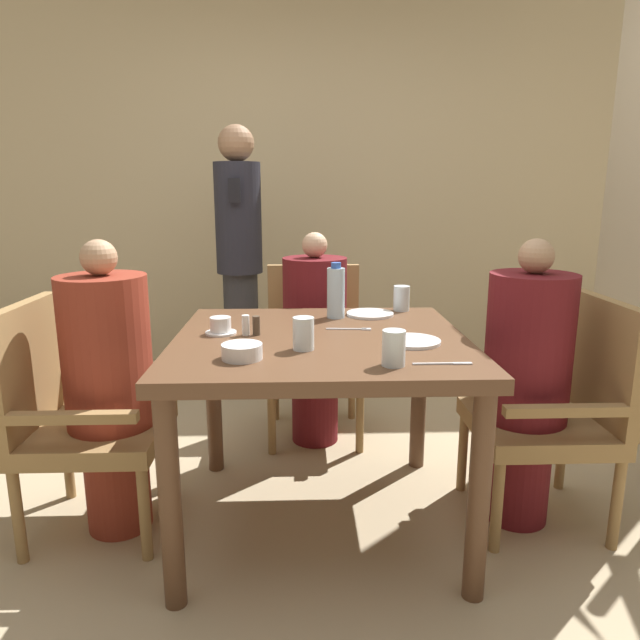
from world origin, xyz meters
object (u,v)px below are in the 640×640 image
object	(u,v)px
diner_in_right_chair	(526,382)
bowl_small	(242,351)
glass_tall_far	(303,334)
standing_host	(239,254)
chair_right_side	(560,405)
plate_main_left	(412,341)
plate_main_right	(370,314)
glass_tall_mid	(394,348)
diner_in_far_chair	(315,337)
diner_in_left_chair	(110,387)
chair_far_side	(314,345)
teacup_with_saucer	(221,326)
water_bottle	(336,292)
chair_left_side	(74,411)
glass_tall_near	(401,298)

from	to	relation	value
diner_in_right_chair	bowl_small	distance (m)	1.10
glass_tall_far	standing_host	bearing A→B (deg)	102.73
chair_right_side	bowl_small	size ratio (longest dim) A/B	6.79
diner_in_right_chair	glass_tall_far	xyz separation A→B (m)	(-0.85, -0.18, 0.24)
standing_host	plate_main_left	world-z (taller)	standing_host
plate_main_right	glass_tall_mid	bearing A→B (deg)	-91.37
diner_in_far_chair	diner_in_right_chair	xyz separation A→B (m)	(0.79, -0.76, 0.01)
diner_in_left_chair	standing_host	xyz separation A→B (m)	(0.34, 1.52, 0.33)
diner_in_far_chair	diner_in_right_chair	world-z (taller)	diner_in_right_chair
diner_in_left_chair	chair_far_side	distance (m)	1.20
diner_in_far_chair	glass_tall_far	distance (m)	0.98
chair_far_side	teacup_with_saucer	distance (m)	0.98
plate_main_right	water_bottle	size ratio (longest dim) A/B	0.87
chair_right_side	diner_in_right_chair	size ratio (longest dim) A/B	0.80
bowl_small	water_bottle	distance (m)	0.69
chair_far_side	plate_main_right	distance (m)	0.66
chair_left_side	bowl_small	size ratio (longest dim) A/B	6.79
chair_left_side	chair_right_side	distance (m)	1.85
teacup_with_saucer	plate_main_right	bearing A→B (deg)	26.84
glass_tall_far	plate_main_right	bearing A→B (deg)	61.34
teacup_with_saucer	glass_tall_mid	distance (m)	0.72
glass_tall_far	diner_in_right_chair	bearing A→B (deg)	11.78
chair_right_side	glass_tall_mid	bearing A→B (deg)	-152.77
teacup_with_saucer	glass_tall_near	bearing A→B (deg)	27.87
chair_left_side	plate_main_left	bearing A→B (deg)	-4.80
diner_in_far_chair	plate_main_left	world-z (taller)	diner_in_far_chair
chair_left_side	glass_tall_mid	xyz separation A→B (m)	(1.14, -0.37, 0.34)
teacup_with_saucer	glass_tall_near	xyz separation A→B (m)	(0.75, 0.40, 0.03)
plate_main_left	glass_tall_near	distance (m)	0.56
chair_left_side	diner_in_right_chair	bearing A→B (deg)	0.00
chair_right_side	plate_main_right	xyz separation A→B (m)	(-0.70, 0.36, 0.29)
water_bottle	glass_tall_near	distance (m)	0.34
chair_far_side	bowl_small	world-z (taller)	chair_far_side
water_bottle	glass_tall_far	xyz separation A→B (m)	(-0.14, -0.49, -0.05)
teacup_with_saucer	bowl_small	world-z (taller)	teacup_with_saucer
chair_far_side	diner_in_far_chair	xyz separation A→B (m)	(-0.00, -0.14, 0.08)
glass_tall_near	plate_main_right	bearing A→B (deg)	-148.23
plate_main_right	glass_tall_near	world-z (taller)	glass_tall_near
chair_left_side	chair_far_side	bearing A→B (deg)	44.30
glass_tall_near	teacup_with_saucer	bearing A→B (deg)	-152.13
diner_in_left_chair	glass_tall_mid	bearing A→B (deg)	-20.31
glass_tall_mid	glass_tall_far	bearing A→B (deg)	145.13
diner_in_far_chair	bowl_small	world-z (taller)	diner_in_far_chair
glass_tall_mid	bowl_small	bearing A→B (deg)	169.37
plate_main_left	bowl_small	xyz separation A→B (m)	(-0.58, -0.18, 0.02)
chair_far_side	glass_tall_near	xyz separation A→B (m)	(0.38, -0.45, 0.34)
diner_in_left_chair	bowl_small	size ratio (longest dim) A/B	8.52
plate_main_right	glass_tall_far	size ratio (longest dim) A/B	1.82
plate_main_left	glass_tall_mid	world-z (taller)	glass_tall_mid
teacup_with_saucer	standing_host	bearing A→B (deg)	92.90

